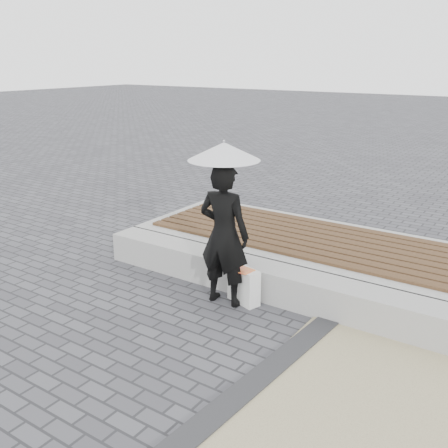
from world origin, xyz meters
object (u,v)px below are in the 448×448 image
Objects in this scene: woman at (224,235)px; canvas_tote at (244,285)px; seating_ledge at (270,281)px; handbag at (223,252)px; parasol at (224,151)px.

woman reaches higher than canvas_tote.
handbag reaches higher than seating_ledge.
woman is at bearing -130.92° from seating_ledge.
seating_ledge is at bearing 78.47° from canvas_tote.
canvas_tote reaches higher than seating_ledge.
woman reaches higher than handbag.
seating_ledge is 0.37m from canvas_tote.
parasol is at bearing -131.06° from canvas_tote.
woman is 0.69m from canvas_tote.
seating_ledge is 1.76m from parasol.
seating_ledge is 0.89m from woman.
canvas_tote is at bearing -154.06° from woman.
woman is 0.49m from handbag.
parasol is at bearing -130.92° from seating_ledge.
seating_ledge is 2.88× the size of woman.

